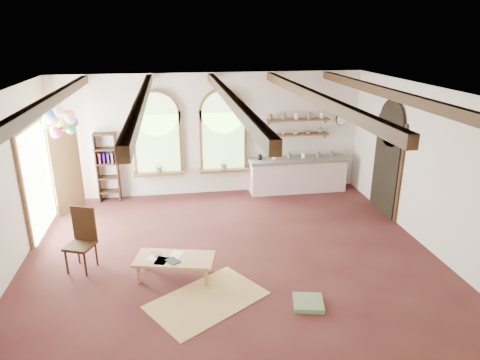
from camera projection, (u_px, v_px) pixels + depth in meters
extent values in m
plane|color=#4F2420|center=(231.00, 254.00, 8.51)|extent=(8.00, 8.00, 0.00)
cube|color=brown|center=(158.00, 143.00, 11.01)|extent=(1.24, 0.08, 1.64)
cylinder|color=brown|center=(156.00, 114.00, 10.76)|extent=(1.24, 0.08, 1.24)
cube|color=#93BF72|center=(158.00, 144.00, 10.97)|extent=(1.10, 0.04, 1.50)
cube|color=brown|center=(160.00, 173.00, 11.19)|extent=(1.30, 0.28, 0.08)
cube|color=brown|center=(223.00, 141.00, 11.27)|extent=(1.24, 0.08, 1.64)
cylinder|color=brown|center=(223.00, 112.00, 11.01)|extent=(1.24, 0.08, 1.24)
cube|color=#93BF72|center=(223.00, 141.00, 11.23)|extent=(1.10, 0.04, 1.50)
cube|color=brown|center=(224.00, 170.00, 11.45)|extent=(1.30, 0.28, 0.08)
cube|color=brown|center=(37.00, 181.00, 9.20)|extent=(0.10, 1.90, 2.50)
cube|color=black|center=(386.00, 169.00, 10.13)|extent=(0.10, 1.30, 2.40)
cube|color=beige|center=(297.00, 176.00, 11.69)|extent=(2.60, 0.55, 0.86)
cube|color=slate|center=(298.00, 160.00, 11.53)|extent=(2.68, 0.62, 0.08)
cube|color=brown|center=(297.00, 134.00, 11.48)|extent=(1.70, 0.24, 0.04)
cube|color=brown|center=(298.00, 120.00, 11.34)|extent=(1.70, 0.24, 0.04)
cylinder|color=black|center=(342.00, 120.00, 11.61)|extent=(0.32, 0.04, 0.32)
cube|color=#3D2413|center=(97.00, 168.00, 10.85)|extent=(0.03, 0.32, 1.80)
cube|color=#3D2413|center=(118.00, 167.00, 10.92)|extent=(0.03, 0.32, 1.80)
cube|color=tan|center=(175.00, 259.00, 7.60)|extent=(1.50, 0.95, 0.05)
cube|color=tan|center=(139.00, 274.00, 7.49)|extent=(0.06, 0.06, 0.35)
cube|color=tan|center=(206.00, 277.00, 7.41)|extent=(0.06, 0.06, 0.35)
cube|color=tan|center=(146.00, 261.00, 7.92)|extent=(0.06, 0.06, 0.35)
cube|color=tan|center=(210.00, 263.00, 7.84)|extent=(0.06, 0.06, 0.35)
cube|color=#3D2413|center=(80.00, 246.00, 7.82)|extent=(0.61, 0.61, 0.06)
cube|color=#3D2413|center=(84.00, 224.00, 7.89)|extent=(0.45, 0.21, 0.69)
cube|color=tan|center=(207.00, 300.00, 7.06)|extent=(2.17, 1.96, 0.02)
cube|color=#6C895E|center=(308.00, 303.00, 6.93)|extent=(0.57, 0.57, 0.08)
cylinder|color=#608CCE|center=(325.00, 182.00, 11.86)|extent=(0.28, 0.28, 0.43)
sphere|color=#608CCE|center=(326.00, 173.00, 11.77)|extent=(0.15, 0.15, 0.15)
cylinder|color=#608CCE|center=(332.00, 182.00, 11.91)|extent=(0.27, 0.27, 0.41)
sphere|color=#608CCE|center=(332.00, 173.00, 11.83)|extent=(0.14, 0.14, 0.14)
cylinder|color=white|center=(58.00, 101.00, 9.12)|extent=(0.01, 0.01, 0.85)
sphere|color=#29B163|center=(71.00, 129.00, 9.36)|extent=(0.25, 0.25, 0.25)
sphere|color=#CA4391|center=(73.00, 122.00, 9.46)|extent=(0.25, 0.25, 0.25)
sphere|color=orange|center=(70.00, 115.00, 9.56)|extent=(0.25, 0.25, 0.25)
sphere|color=white|center=(60.00, 111.00, 9.37)|extent=(0.25, 0.25, 0.25)
sphere|color=yellow|center=(55.00, 127.00, 9.48)|extent=(0.25, 0.25, 0.25)
sphere|color=#66C253|center=(46.00, 123.00, 9.31)|extent=(0.25, 0.25, 0.25)
sphere|color=#BD5890|center=(51.00, 119.00, 9.16)|extent=(0.25, 0.25, 0.25)
sphere|color=#317DD3|center=(49.00, 115.00, 8.99)|extent=(0.25, 0.25, 0.25)
sphere|color=#FF3884|center=(56.00, 133.00, 9.00)|extent=(0.25, 0.25, 0.25)
sphere|color=#C3CF49|center=(63.00, 125.00, 9.15)|extent=(0.25, 0.25, 0.25)
sphere|color=#EAACE1|center=(70.00, 119.00, 9.16)|extent=(0.25, 0.25, 0.25)
imported|color=olive|center=(153.00, 254.00, 7.68)|extent=(0.23, 0.27, 0.02)
cube|color=black|center=(173.00, 261.00, 7.48)|extent=(0.29, 0.31, 0.01)
imported|color=#598C4C|center=(159.00, 167.00, 11.10)|extent=(0.27, 0.23, 0.30)
imported|color=#598C4C|center=(224.00, 164.00, 11.36)|extent=(0.27, 0.23, 0.30)
imported|color=white|center=(270.00, 133.00, 11.34)|extent=(0.12, 0.10, 0.10)
imported|color=beige|center=(283.00, 133.00, 11.40)|extent=(0.10, 0.10, 0.09)
imported|color=beige|center=(296.00, 133.00, 11.46)|extent=(0.22, 0.22, 0.05)
imported|color=#8C664C|center=(308.00, 132.00, 11.51)|extent=(0.20, 0.20, 0.06)
imported|color=slate|center=(321.00, 129.00, 11.54)|extent=(0.18, 0.18, 0.19)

